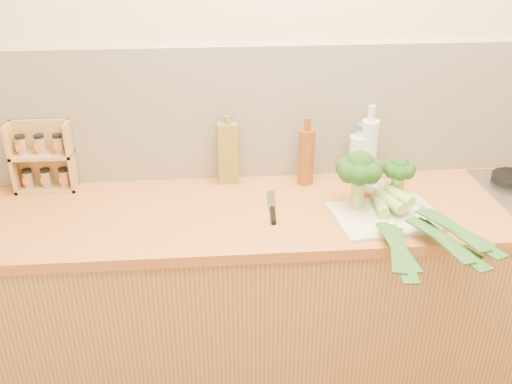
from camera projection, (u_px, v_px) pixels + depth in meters
room_shell at (296, 113)px, 2.28m from camera, size 3.50×3.50×3.50m
counter at (301, 303)px, 2.35m from camera, size 3.20×0.62×0.90m
chopping_board at (386, 216)px, 2.06m from camera, size 0.41×0.32×0.01m
broccoli_left at (360, 170)px, 2.05m from camera, size 0.17×0.17×0.22m
broccoli_right at (399, 172)px, 2.10m from camera, size 0.12×0.12×0.18m
leek_front at (383, 211)px, 2.04m from camera, size 0.13×0.72×0.04m
leek_mid at (402, 210)px, 2.01m from camera, size 0.26×0.66×0.04m
leek_back at (415, 205)px, 2.01m from camera, size 0.29×0.60×0.04m
chefs_knife at (273, 212)px, 2.09m from camera, size 0.04×0.27×0.02m
spice_rack at (44, 160)px, 2.23m from camera, size 0.23×0.09×0.28m
oil_tin at (228, 153)px, 2.28m from camera, size 0.08×0.05×0.28m
glass_bottle at (368, 151)px, 2.27m from camera, size 0.07×0.07×0.33m
amber_bottle at (306, 156)px, 2.27m from camera, size 0.06×0.06×0.28m
water_bottle at (358, 161)px, 2.30m from camera, size 0.08×0.08×0.23m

